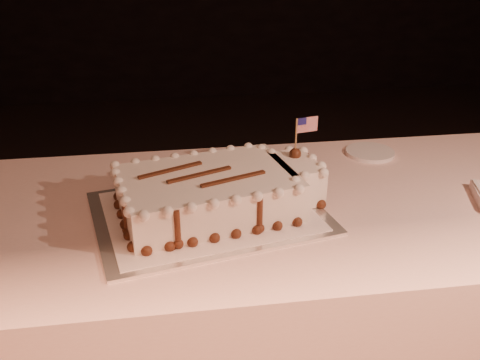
{
  "coord_description": "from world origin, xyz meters",
  "views": [
    {
      "loc": [
        -0.23,
        -0.6,
        1.41
      ],
      "look_at": [
        -0.06,
        0.57,
        0.84
      ],
      "focal_mm": 40.0,
      "sensor_mm": 36.0,
      "label": 1
    }
  ],
  "objects": [
    {
      "name": "banquet_table",
      "position": [
        0.0,
        0.6,
        0.38
      ],
      "size": [
        2.4,
        0.8,
        0.75
      ],
      "primitive_type": "cube",
      "color": "beige",
      "rests_on": "ground"
    },
    {
      "name": "sheet_cake",
      "position": [
        -0.11,
        0.57,
        0.81
      ],
      "size": [
        0.54,
        0.37,
        0.21
      ],
      "color": "white",
      "rests_on": "doily"
    },
    {
      "name": "side_plate",
      "position": [
        0.4,
        0.88,
        0.76
      ],
      "size": [
        0.15,
        0.15,
        0.01
      ],
      "primitive_type": "cylinder",
      "color": "white",
      "rests_on": "banquet_table"
    },
    {
      "name": "doily",
      "position": [
        -0.14,
        0.57,
        0.76
      ],
      "size": [
        0.56,
        0.47,
        0.0
      ],
      "primitive_type": "cube",
      "rotation": [
        0.0,
        0.0,
        0.2
      ],
      "color": "white",
      "rests_on": "cake_board"
    },
    {
      "name": "cake_board",
      "position": [
        -0.14,
        0.57,
        0.75
      ],
      "size": [
        0.63,
        0.52,
        0.01
      ],
      "primitive_type": "cube",
      "rotation": [
        0.0,
        0.0,
        0.2
      ],
      "color": "white",
      "rests_on": "banquet_table"
    }
  ]
}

